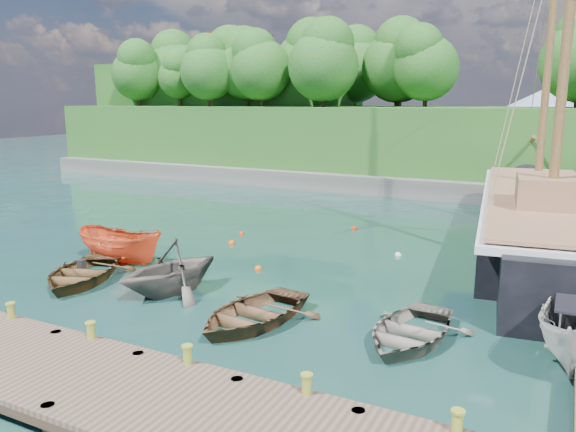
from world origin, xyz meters
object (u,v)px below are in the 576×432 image
motorboat_orange (122,262)px  schooner (540,227)px  rowboat_1 (171,293)px  rowboat_3 (409,341)px  rowboat_0 (82,281)px  rowboat_2 (252,323)px

motorboat_orange → schooner: (15.06, 9.69, 1.09)m
rowboat_1 → rowboat_3: 8.36m
rowboat_0 → rowboat_2: rowboat_0 is taller
rowboat_2 → motorboat_orange: size_ratio=1.02×
rowboat_2 → schooner: schooner is taller
motorboat_orange → schooner: schooner is taller
rowboat_1 → schooner: bearing=62.7°
rowboat_3 → schooner: schooner is taller
rowboat_3 → schooner: 12.24m
rowboat_0 → motorboat_orange: (-0.45, 2.56, 0.00)m
rowboat_2 → schooner: (7.05, 12.78, 1.09)m
rowboat_0 → rowboat_3: size_ratio=1.08×
rowboat_0 → schooner: bearing=18.9°
schooner → motorboat_orange: bearing=-154.0°
rowboat_0 → schooner: size_ratio=0.16×
motorboat_orange → rowboat_2: bearing=-109.2°
schooner → rowboat_3: bearing=-108.9°
rowboat_1 → motorboat_orange: 4.62m
rowboat_1 → rowboat_3: size_ratio=0.95×
rowboat_3 → motorboat_orange: size_ratio=0.96×
motorboat_orange → rowboat_3: bearing=-98.2°
rowboat_0 → rowboat_2: bearing=-25.1°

